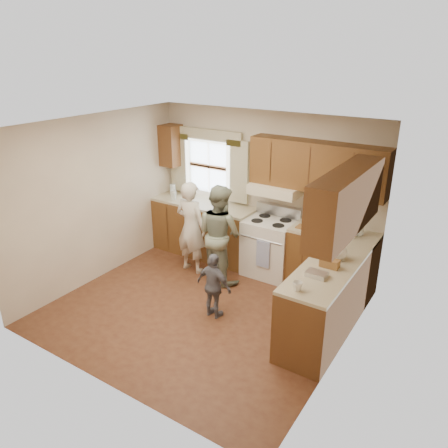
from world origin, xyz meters
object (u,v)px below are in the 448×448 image
Objects in this scene: stove at (270,246)px; woman_left at (191,227)px; child at (214,286)px; woman_right at (220,234)px.

woman_left is at bearing -152.09° from stove.
woman_left reaches higher than child.
woman_right is at bearing -56.80° from child.
woman_right is 1.08m from child.
woman_left is at bearing 13.38° from woman_right.
stove is at bearing -120.83° from woman_right.
stove reaches higher than child.
woman_right is at bearing -134.21° from stove.
child is (-0.06, -1.49, -0.01)m from stove.
stove is 0.70× the size of woman_right.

